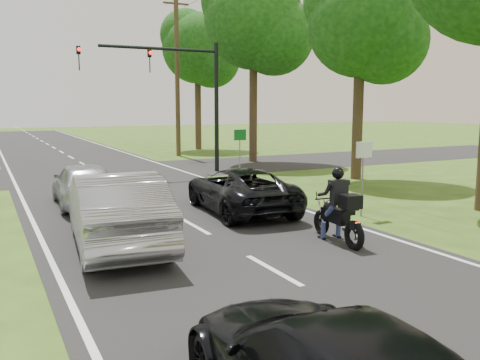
% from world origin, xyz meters
% --- Properties ---
extents(ground, '(140.00, 140.00, 0.00)m').
position_xyz_m(ground, '(0.00, 0.00, 0.00)').
color(ground, '#334A14').
rests_on(ground, ground).
extents(road, '(8.00, 100.00, 0.01)m').
position_xyz_m(road, '(0.00, 10.00, 0.01)').
color(road, black).
rests_on(road, ground).
extents(cross_road, '(60.00, 7.00, 0.01)m').
position_xyz_m(cross_road, '(0.00, 16.00, 0.01)').
color(cross_road, black).
rests_on(cross_road, ground).
extents(motorcycle_rider, '(0.62, 2.05, 1.76)m').
position_xyz_m(motorcycle_rider, '(2.37, 1.05, 0.69)').
color(motorcycle_rider, black).
rests_on(motorcycle_rider, ground).
extents(dark_suv, '(2.56, 4.87, 1.31)m').
position_xyz_m(dark_suv, '(1.91, 5.11, 0.67)').
color(dark_suv, black).
rests_on(dark_suv, road).
extents(silver_sedan, '(2.25, 5.21, 1.67)m').
position_xyz_m(silver_sedan, '(-2.25, 2.98, 0.85)').
color(silver_sedan, '#A0A0A4').
rests_on(silver_sedan, road).
extents(silver_suv, '(1.83, 4.19, 1.41)m').
position_xyz_m(silver_suv, '(-2.04, 8.08, 0.72)').
color(silver_suv, '#A2A4AA').
rests_on(silver_suv, road).
extents(traffic_signal, '(6.38, 0.44, 6.00)m').
position_xyz_m(traffic_signal, '(3.34, 14.00, 4.14)').
color(traffic_signal, black).
rests_on(traffic_signal, ground).
extents(utility_pole_far, '(1.60, 0.28, 10.00)m').
position_xyz_m(utility_pole_far, '(6.20, 22.00, 5.08)').
color(utility_pole_far, '#4F3B24').
rests_on(utility_pole_far, ground).
extents(sign_white, '(0.55, 0.07, 2.12)m').
position_xyz_m(sign_white, '(4.70, 2.98, 1.60)').
color(sign_white, slate).
rests_on(sign_white, ground).
extents(sign_green, '(0.55, 0.07, 2.12)m').
position_xyz_m(sign_green, '(4.90, 10.98, 1.60)').
color(sign_green, slate).
rests_on(sign_green, ground).
extents(tree_row_c, '(4.80, 4.65, 8.76)m').
position_xyz_m(tree_row_c, '(9.75, 8.80, 6.23)').
color(tree_row_c, '#332316').
rests_on(tree_row_c, ground).
extents(tree_row_d, '(5.76, 5.58, 10.45)m').
position_xyz_m(tree_row_d, '(9.10, 16.76, 7.43)').
color(tree_row_d, '#332316').
rests_on(tree_row_d, ground).
extents(tree_row_e, '(5.28, 5.12, 9.61)m').
position_xyz_m(tree_row_e, '(9.48, 25.78, 6.83)').
color(tree_row_e, '#332316').
rests_on(tree_row_e, ground).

